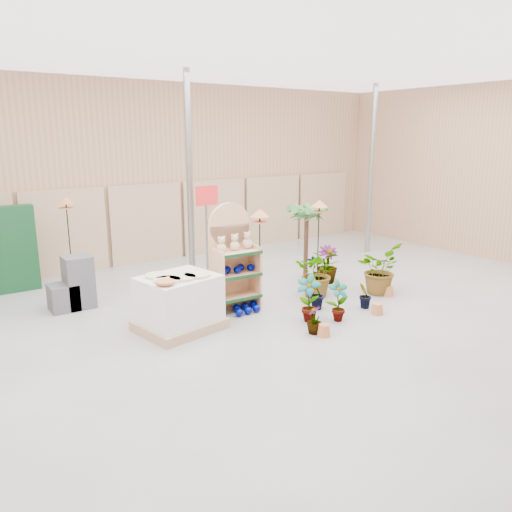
{
  "coord_description": "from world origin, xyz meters",
  "views": [
    {
      "loc": [
        -4.87,
        -5.92,
        3.22
      ],
      "look_at": [
        0.3,
        1.5,
        1.0
      ],
      "focal_mm": 35.0,
      "sensor_mm": 36.0,
      "label": 1
    }
  ],
  "objects_px": {
    "display_shelf": "(232,261)",
    "potted_plant_2": "(318,273)",
    "bird_table_front": "(260,216)",
    "pallet_stack": "(179,303)"
  },
  "relations": [
    {
      "from": "display_shelf",
      "to": "potted_plant_2",
      "type": "xyz_separation_m",
      "value": [
        1.79,
        -0.4,
        -0.42
      ]
    },
    {
      "from": "bird_table_front",
      "to": "potted_plant_2",
      "type": "height_order",
      "value": "bird_table_front"
    },
    {
      "from": "pallet_stack",
      "to": "potted_plant_2",
      "type": "relative_size",
      "value": 1.48
    },
    {
      "from": "pallet_stack",
      "to": "display_shelf",
      "type": "bearing_deg",
      "value": 6.42
    },
    {
      "from": "pallet_stack",
      "to": "potted_plant_2",
      "type": "height_order",
      "value": "potted_plant_2"
    },
    {
      "from": "display_shelf",
      "to": "bird_table_front",
      "type": "distance_m",
      "value": 0.99
    },
    {
      "from": "pallet_stack",
      "to": "potted_plant_2",
      "type": "bearing_deg",
      "value": -10.41
    },
    {
      "from": "display_shelf",
      "to": "pallet_stack",
      "type": "xyz_separation_m",
      "value": [
        -1.3,
        -0.39,
        -0.45
      ]
    },
    {
      "from": "bird_table_front",
      "to": "pallet_stack",
      "type": "bearing_deg",
      "value": -178.36
    },
    {
      "from": "display_shelf",
      "to": "bird_table_front",
      "type": "xyz_separation_m",
      "value": [
        0.39,
        -0.34,
        0.85
      ]
    }
  ]
}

